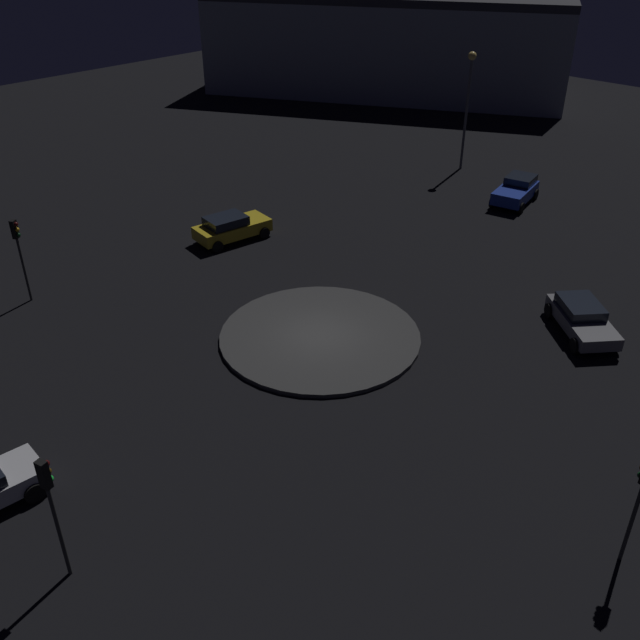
# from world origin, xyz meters

# --- Properties ---
(ground_plane) EXTENTS (116.32, 116.32, 0.00)m
(ground_plane) POSITION_xyz_m (0.00, 0.00, 0.00)
(ground_plane) COLOR black
(roundabout_island) EXTENTS (9.02, 9.02, 0.20)m
(roundabout_island) POSITION_xyz_m (0.00, 0.00, 0.10)
(roundabout_island) COLOR #383838
(roundabout_island) RESTS_ON ground_plane
(car_grey) EXTENTS (4.19, 4.38, 1.40)m
(car_grey) POSITION_xyz_m (8.44, -8.30, 0.75)
(car_grey) COLOR slate
(car_grey) RESTS_ON ground_plane
(car_yellow) EXTENTS (4.56, 2.67, 1.53)m
(car_yellow) POSITION_xyz_m (4.21, 10.92, 0.80)
(car_yellow) COLOR gold
(car_yellow) RESTS_ON ground_plane
(car_blue) EXTENTS (4.17, 2.70, 1.60)m
(car_blue) POSITION_xyz_m (20.58, 1.96, 0.84)
(car_blue) COLOR #1E38A5
(car_blue) RESTS_ON ground_plane
(traffic_light_west) EXTENTS (0.38, 0.34, 4.35)m
(traffic_light_west) POSITION_xyz_m (-14.39, -3.43, 3.09)
(traffic_light_west) COLOR #2D2D2D
(traffic_light_west) RESTS_ON ground_plane
(traffic_light_northwest) EXTENTS (0.37, 0.40, 4.23)m
(traffic_light_northwest) POSITION_xyz_m (-7.17, 12.74, 3.01)
(traffic_light_northwest) COLOR #2D2D2D
(traffic_light_northwest) RESTS_ON ground_plane
(streetlamp_east) EXTENTS (0.57, 0.57, 8.12)m
(streetlamp_east) POSITION_xyz_m (23.83, 8.24, 5.55)
(streetlamp_east) COLOR #4C4C51
(streetlamp_east) RESTS_ON ground_plane
(store_building) EXTENTS (29.75, 37.64, 9.30)m
(store_building) POSITION_xyz_m (40.25, 27.92, 4.65)
(store_building) COLOR #8C939E
(store_building) RESTS_ON ground_plane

